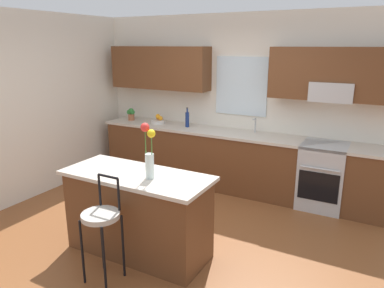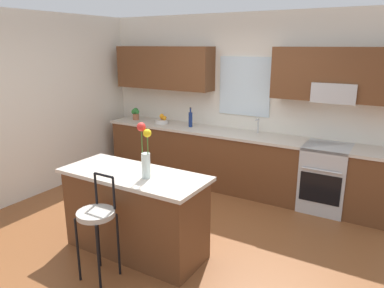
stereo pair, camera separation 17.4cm
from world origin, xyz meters
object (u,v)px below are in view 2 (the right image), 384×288
Objects in this scene: bottle_olive_oil at (190,119)px; fruit_bowl_oranges at (162,120)px; oven_range at (325,178)px; bar_stool_near at (97,218)px; flower_vase at (145,152)px; potted_plant_small at (136,113)px; kitchen_island at (135,212)px.

fruit_bowl_oranges is at bearing 179.55° from bottle_olive_oil.
oven_range is 2.84× the size of bottle_olive_oil.
oven_range is at bearing 60.38° from bar_stool_near.
bottle_olive_oil is (-0.82, 2.25, -0.14)m from flower_vase.
potted_plant_small is at bearing 179.92° from bottle_olive_oil.
bottle_olive_oil is at bearing 102.64° from bar_stool_near.
fruit_bowl_oranges is (-2.75, 0.03, 0.51)m from oven_range.
kitchen_island is at bearing -51.24° from potted_plant_small.
oven_range is at bearing 58.70° from flower_vase.
bottle_olive_oil reaches higher than oven_range.
bar_stool_near reaches higher than oven_range.
bottle_olive_oil is 1.49× the size of potted_plant_small.
flower_vase is 1.76× the size of bottle_olive_oil.
kitchen_island is at bearing 90.00° from bar_stool_near.
fruit_bowl_oranges is 1.11× the size of potted_plant_small.
oven_range is 1.62× the size of flower_vase.
fruit_bowl_oranges is (-1.19, 2.77, 0.34)m from bar_stool_near.
oven_range is at bearing -0.61° from fruit_bowl_oranges.
bar_stool_near is at bearing -90.00° from kitchen_island.
bottle_olive_oil reaches higher than kitchen_island.
bar_stool_near is at bearing -66.68° from fruit_bowl_oranges.
bar_stool_near is 3.03m from fruit_bowl_oranges.
flower_vase is at bearing -11.83° from kitchen_island.
fruit_bowl_oranges reaches higher than kitchen_island.
oven_range is 0.88× the size of bar_stool_near.
kitchen_island is 2.89m from potted_plant_small.
flower_vase is 2.40m from bottle_olive_oil.
kitchen_island is 2.56m from fruit_bowl_oranges.
fruit_bowl_oranges is at bearing 0.29° from potted_plant_small.
bar_stool_near is at bearing -77.36° from bottle_olive_oil.
bar_stool_near is 3.31m from potted_plant_small.
oven_range and kitchen_island have the same top height.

